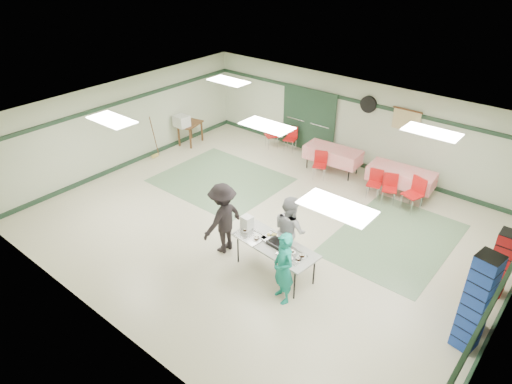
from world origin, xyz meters
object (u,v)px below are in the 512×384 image
Objects in this scene: chair_loose_a at (291,136)px; crate_stack_blue_b at (476,303)px; chair_b at (375,180)px; chair_a at (390,185)px; office_printer at (182,121)px; crate_stack_red at (501,263)px; volunteer_grey at (290,230)px; serving_table at (275,246)px; dining_table_a at (401,176)px; broom at (154,136)px; volunteer_dark at (223,218)px; dining_table_b at (333,154)px; chair_loose_b at (274,133)px; printer_table at (190,126)px; crate_stack_blue_a at (482,298)px; chair_d at (320,162)px; volunteer_teal at (283,268)px; chair_c at (416,191)px.

crate_stack_blue_b reaches higher than chair_loose_a.
chair_b is 5.33m from crate_stack_blue_b.
office_printer reaches higher than chair_a.
volunteer_grey is at bearing -154.03° from crate_stack_red.
dining_table_a is (0.62, 4.95, -0.15)m from serving_table.
dining_table_a is 5.44m from crate_stack_blue_b.
serving_table is at bearing -24.37° from office_printer.
chair_b is 7.04m from broom.
dining_table_b is (-0.15, 5.03, -0.29)m from volunteer_dark.
volunteer_dark is 5.58m from broom.
broom is (-2.50, -3.07, 0.20)m from chair_loose_b.
serving_table reaches higher than printer_table.
crate_stack_blue_a is 0.71× the size of crate_stack_blue_b.
office_printer reaches higher than chair_b.
serving_table is 7.25m from office_printer.
crate_stack_blue_b reaches higher than chair_loose_b.
chair_loose_a is 3.71m from office_printer.
chair_a is at bearing -24.20° from chair_d.
crate_stack_red is at bearing -43.87° from chair_d.
chair_loose_b reaches higher than chair_a.
chair_b is (0.14, 4.38, -0.22)m from serving_table.
chair_loose_a is at bearing 149.76° from crate_stack_blue_a.
office_printer reaches higher than serving_table.
office_printer is at bearing -164.97° from dining_table_b.
office_printer is (-0.00, -0.36, 0.29)m from printer_table.
crate_stack_red is (7.30, -3.00, 0.23)m from chair_loose_a.
serving_table is at bearing -71.09° from chair_loose_a.
printer_table is at bearing -2.24° from volunteer_grey.
volunteer_dark reaches higher than volunteer_teal.
chair_loose_a is (-3.44, 4.88, -0.33)m from volunteer_grey.
dining_table_a is 1.29× the size of crate_stack_blue_a.
serving_table is 7.41m from printer_table.
serving_table is at bearing -76.19° from dining_table_b.
chair_loose_a is 7.89m from crate_stack_red.
broom is (-0.08, -1.13, -0.21)m from office_printer.
broom is (-7.11, -2.22, 0.22)m from chair_a.
chair_c is 7.82m from office_printer.
chair_c is at bearing 24.43° from chair_loose_b.
chair_loose_b is (-2.46, 0.27, -0.04)m from dining_table_b.
crate_stack_blue_b is (2.57, -3.80, 0.43)m from chair_c.
crate_stack_blue_b is at bearing -18.54° from broom.
volunteer_dark is 3.63× the size of office_printer.
chair_d is (-2.26, 4.91, -0.28)m from volunteer_teal.
crate_stack_blue_a is at bearing -27.20° from printer_table.
chair_loose_b is 8.87m from crate_stack_blue_a.
chair_a is at bearing 157.00° from volunteer_dark.
crate_stack_red is at bearing 13.73° from chair_loose_b.
chair_a is at bearing 149.02° from crate_stack_red.
office_printer reaches higher than dining_table_a.
chair_loose_b is at bearing 136.27° from chair_d.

